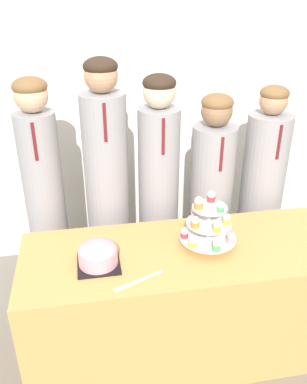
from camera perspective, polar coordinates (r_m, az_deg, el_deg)
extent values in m
cube|color=silver|center=(3.05, -0.84, 14.90)|extent=(9.00, 0.06, 2.70)
cube|color=#EF9951|center=(2.43, 4.11, -15.10)|extent=(1.75, 0.64, 0.73)
cube|color=black|center=(2.11, -7.70, -9.92)|extent=(0.21, 0.21, 0.01)
cylinder|color=pink|center=(2.08, -7.78, -8.95)|extent=(0.20, 0.20, 0.08)
ellipsoid|color=pink|center=(2.06, -7.85, -8.00)|extent=(0.19, 0.19, 0.07)
cube|color=silver|center=(2.01, -1.06, -11.95)|extent=(0.18, 0.09, 0.00)
cube|color=#B2B2B7|center=(1.96, -4.48, -13.32)|extent=(0.08, 0.05, 0.01)
cylinder|color=silver|center=(2.19, 7.71, -4.76)|extent=(0.02, 0.02, 0.23)
cylinder|color=silver|center=(2.23, 7.59, -6.33)|extent=(0.31, 0.31, 0.01)
cylinder|color=silver|center=(2.18, 7.74, -4.29)|extent=(0.24, 0.24, 0.01)
cylinder|color=silver|center=(2.14, 7.90, -2.16)|extent=(0.19, 0.19, 0.01)
cylinder|color=pink|center=(2.19, 10.76, -6.75)|extent=(0.04, 0.04, 0.03)
sphere|color=beige|center=(2.18, 10.82, -6.20)|extent=(0.04, 0.04, 0.04)
cylinder|color=pink|center=(2.28, 10.40, -5.30)|extent=(0.04, 0.04, 0.03)
sphere|color=white|center=(2.27, 10.45, -4.77)|extent=(0.04, 0.04, 0.04)
cylinder|color=#3893DB|center=(2.33, 8.30, -4.33)|extent=(0.04, 0.04, 0.03)
sphere|color=white|center=(2.32, 8.34, -3.77)|extent=(0.04, 0.04, 0.04)
cylinder|color=#E5333D|center=(2.31, 5.59, -4.47)|extent=(0.04, 0.04, 0.03)
sphere|color=silver|center=(2.29, 5.62, -3.92)|extent=(0.03, 0.03, 0.03)
cylinder|color=#E5333D|center=(2.21, 4.35, -6.06)|extent=(0.04, 0.04, 0.03)
sphere|color=white|center=(2.20, 4.37, -5.52)|extent=(0.04, 0.04, 0.04)
cylinder|color=yellow|center=(2.14, 5.47, -7.35)|extent=(0.04, 0.04, 0.02)
sphere|color=silver|center=(2.13, 5.50, -6.82)|extent=(0.04, 0.04, 0.04)
cylinder|color=#4CB766|center=(2.13, 8.81, -7.76)|extent=(0.04, 0.04, 0.03)
sphere|color=#F4E5C6|center=(2.11, 8.86, -7.18)|extent=(0.04, 0.04, 0.04)
cylinder|color=yellow|center=(2.10, 8.86, -5.16)|extent=(0.04, 0.04, 0.03)
sphere|color=white|center=(2.09, 8.91, -4.59)|extent=(0.04, 0.04, 0.04)
cylinder|color=yellow|center=(2.18, 10.20, -4.08)|extent=(0.04, 0.04, 0.03)
sphere|color=white|center=(2.17, 10.26, -3.53)|extent=(0.04, 0.04, 0.04)
cylinder|color=#3893DB|center=(2.25, 8.43, -2.79)|extent=(0.05, 0.05, 0.03)
sphere|color=beige|center=(2.23, 8.48, -2.15)|extent=(0.05, 0.05, 0.05)
cylinder|color=pink|center=(2.22, 5.77, -3.10)|extent=(0.04, 0.04, 0.03)
sphere|color=silver|center=(2.20, 5.81, -2.48)|extent=(0.04, 0.04, 0.04)
cylinder|color=orange|center=(2.13, 5.85, -4.58)|extent=(0.05, 0.05, 0.03)
sphere|color=#F4E5C6|center=(2.11, 5.88, -3.95)|extent=(0.04, 0.04, 0.04)
cylinder|color=orange|center=(2.11, 6.33, -1.93)|extent=(0.05, 0.05, 0.03)
sphere|color=white|center=(2.09, 6.37, -1.24)|extent=(0.04, 0.04, 0.04)
cylinder|color=#4CB766|center=(2.09, 9.39, -2.43)|extent=(0.04, 0.04, 0.03)
sphere|color=white|center=(2.08, 9.44, -1.87)|extent=(0.03, 0.03, 0.03)
cylinder|color=#E5333D|center=(2.18, 8.08, -0.95)|extent=(0.04, 0.04, 0.03)
sphere|color=#F4E5C6|center=(2.17, 8.13, -0.33)|extent=(0.04, 0.04, 0.04)
cylinder|color=#939399|center=(2.67, -14.63, -3.44)|extent=(0.24, 0.24, 1.36)
sphere|color=#D6AD89|center=(2.38, -16.84, 12.81)|extent=(0.19, 0.19, 0.19)
ellipsoid|color=brown|center=(2.37, -17.01, 14.02)|extent=(0.19, 0.19, 0.10)
cube|color=maroon|center=(2.33, -16.36, 6.75)|extent=(0.02, 0.01, 0.22)
cylinder|color=#939399|center=(2.63, -6.34, -1.91)|extent=(0.27, 0.27, 1.45)
sphere|color=tan|center=(2.35, -7.39, 15.85)|extent=(0.19, 0.19, 0.19)
ellipsoid|color=#332319|center=(2.34, -7.47, 17.11)|extent=(0.19, 0.19, 0.10)
cube|color=maroon|center=(2.27, -6.83, 9.62)|extent=(0.02, 0.01, 0.22)
cylinder|color=#939399|center=(2.69, 0.71, -2.29)|extent=(0.26, 0.26, 1.35)
sphere|color=beige|center=(2.41, 0.81, 13.85)|extent=(0.19, 0.19, 0.19)
ellipsoid|color=#332319|center=(2.40, 0.82, 15.08)|extent=(0.20, 0.20, 0.11)
cube|color=maroon|center=(2.35, 1.39, 7.74)|extent=(0.02, 0.01, 0.22)
cylinder|color=#939399|center=(2.81, 7.86, -2.78)|extent=(0.28, 0.28, 1.22)
sphere|color=#8E6B4C|center=(2.53, 8.88, 11.18)|extent=(0.19, 0.19, 0.19)
ellipsoid|color=brown|center=(2.52, 8.97, 12.34)|extent=(0.20, 0.20, 0.11)
cube|color=maroon|center=(2.48, 9.54, 5.20)|extent=(0.02, 0.01, 0.22)
cylinder|color=#939399|center=(2.92, 14.67, -1.64)|extent=(0.29, 0.29, 1.27)
sphere|color=tan|center=(2.66, 16.51, 12.17)|extent=(0.18, 0.18, 0.18)
ellipsoid|color=brown|center=(2.65, 16.65, 13.17)|extent=(0.18, 0.18, 0.10)
cube|color=maroon|center=(2.60, 17.24, 6.66)|extent=(0.02, 0.01, 0.22)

